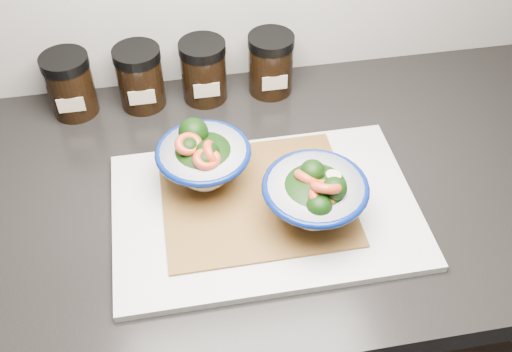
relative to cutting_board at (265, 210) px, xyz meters
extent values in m
cube|color=black|center=(-0.07, 0.06, -0.48)|extent=(3.43, 0.58, 0.86)
cube|color=black|center=(-0.07, 0.06, -0.03)|extent=(3.50, 0.60, 0.04)
cube|color=beige|center=(0.00, 0.00, 0.00)|extent=(0.45, 0.30, 0.01)
cube|color=brown|center=(-0.01, 0.02, 0.01)|extent=(0.28, 0.24, 0.00)
cylinder|color=white|center=(-0.08, 0.07, 0.02)|extent=(0.05, 0.05, 0.01)
ellipsoid|color=white|center=(-0.08, 0.07, 0.03)|extent=(0.08, 0.08, 0.04)
torus|color=#051658|center=(-0.08, 0.07, 0.07)|extent=(0.14, 0.14, 0.01)
torus|color=#051658|center=(-0.08, 0.07, 0.06)|extent=(0.12, 0.12, 0.00)
ellipsoid|color=black|center=(-0.08, 0.07, 0.06)|extent=(0.11, 0.11, 0.05)
ellipsoid|color=black|center=(-0.09, 0.10, 0.08)|extent=(0.05, 0.05, 0.05)
cylinder|color=#477233|center=(-0.09, 0.10, 0.07)|extent=(0.02, 0.01, 0.03)
ellipsoid|color=black|center=(-0.08, 0.06, 0.07)|extent=(0.04, 0.04, 0.04)
cylinder|color=#477233|center=(-0.08, 0.06, 0.06)|extent=(0.01, 0.01, 0.03)
ellipsoid|color=black|center=(-0.10, 0.07, 0.08)|extent=(0.03, 0.03, 0.03)
cylinder|color=#477233|center=(-0.10, 0.07, 0.07)|extent=(0.01, 0.01, 0.02)
ellipsoid|color=black|center=(-0.08, 0.04, 0.08)|extent=(0.03, 0.03, 0.03)
cylinder|color=#477233|center=(-0.08, 0.04, 0.07)|extent=(0.02, 0.01, 0.02)
torus|color=#C74625|center=(-0.10, 0.07, 0.09)|extent=(0.05, 0.06, 0.04)
torus|color=#C74625|center=(-0.07, 0.05, 0.08)|extent=(0.04, 0.06, 0.05)
torus|color=#C74625|center=(-0.08, 0.04, 0.08)|extent=(0.05, 0.05, 0.03)
cylinder|color=#CCBC8E|center=(-0.09, 0.07, 0.08)|extent=(0.02, 0.02, 0.01)
cylinder|color=white|center=(0.06, -0.03, 0.02)|extent=(0.05, 0.05, 0.01)
ellipsoid|color=white|center=(0.06, -0.03, 0.03)|extent=(0.08, 0.08, 0.04)
torus|color=#051658|center=(0.06, -0.03, 0.07)|extent=(0.15, 0.15, 0.01)
torus|color=#051658|center=(0.06, -0.03, 0.06)|extent=(0.12, 0.12, 0.00)
ellipsoid|color=black|center=(0.06, -0.03, 0.06)|extent=(0.11, 0.11, 0.05)
ellipsoid|color=black|center=(0.08, -0.05, 0.09)|extent=(0.04, 0.04, 0.03)
cylinder|color=#477233|center=(0.08, -0.05, 0.07)|extent=(0.01, 0.01, 0.02)
ellipsoid|color=black|center=(0.06, -0.02, 0.09)|extent=(0.04, 0.04, 0.03)
cylinder|color=#477233|center=(0.06, -0.02, 0.07)|extent=(0.02, 0.01, 0.02)
ellipsoid|color=black|center=(0.06, -0.07, 0.08)|extent=(0.04, 0.04, 0.03)
cylinder|color=#477233|center=(0.06, -0.07, 0.06)|extent=(0.01, 0.01, 0.02)
torus|color=#C74625|center=(0.07, -0.06, 0.09)|extent=(0.05, 0.05, 0.04)
torus|color=#C74625|center=(0.06, -0.02, 0.08)|extent=(0.05, 0.06, 0.05)
torus|color=#C74625|center=(0.07, -0.06, 0.08)|extent=(0.06, 0.06, 0.04)
cylinder|color=#CCBC8E|center=(0.09, -0.03, 0.08)|extent=(0.02, 0.02, 0.01)
cylinder|color=black|center=(-0.29, 0.30, 0.04)|extent=(0.08, 0.08, 0.09)
cylinder|color=black|center=(-0.29, 0.30, 0.10)|extent=(0.08, 0.08, 0.02)
cube|color=#C6B793|center=(-0.29, 0.26, 0.04)|extent=(0.04, 0.00, 0.03)
cylinder|color=black|center=(-0.17, 0.30, 0.04)|extent=(0.08, 0.08, 0.09)
cylinder|color=black|center=(-0.17, 0.30, 0.10)|extent=(0.08, 0.08, 0.02)
cube|color=#C6B793|center=(-0.17, 0.26, 0.04)|extent=(0.04, 0.00, 0.03)
cylinder|color=black|center=(-0.06, 0.30, 0.04)|extent=(0.08, 0.08, 0.09)
cylinder|color=black|center=(-0.06, 0.30, 0.10)|extent=(0.08, 0.08, 0.02)
cube|color=#C6B793|center=(-0.06, 0.26, 0.04)|extent=(0.04, 0.00, 0.03)
cylinder|color=black|center=(0.07, 0.30, 0.04)|extent=(0.08, 0.08, 0.09)
cylinder|color=black|center=(0.07, 0.30, 0.10)|extent=(0.08, 0.08, 0.02)
cube|color=#C6B793|center=(0.07, 0.26, 0.04)|extent=(0.04, 0.00, 0.03)
camera|label=1|loc=(-0.12, -0.58, 0.67)|focal=42.00mm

